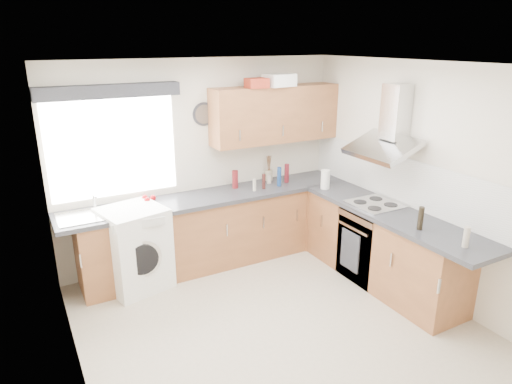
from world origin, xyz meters
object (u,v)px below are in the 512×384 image
oven (372,243)px  extractor_hood (389,129)px  upper_cabinets (275,114)px  washing_machine (135,248)px

oven → extractor_hood: extractor_hood is taller
extractor_hood → upper_cabinets: size_ratio=0.46×
oven → upper_cabinets: (-0.55, 1.32, 1.38)m
oven → extractor_hood: size_ratio=1.09×
oven → washing_machine: size_ratio=0.90×
extractor_hood → upper_cabinets: (-0.65, 1.33, 0.03)m
extractor_hood → washing_machine: bearing=157.1°
oven → washing_machine: washing_machine is taller
extractor_hood → upper_cabinets: bearing=116.1°
oven → upper_cabinets: bearing=112.5°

